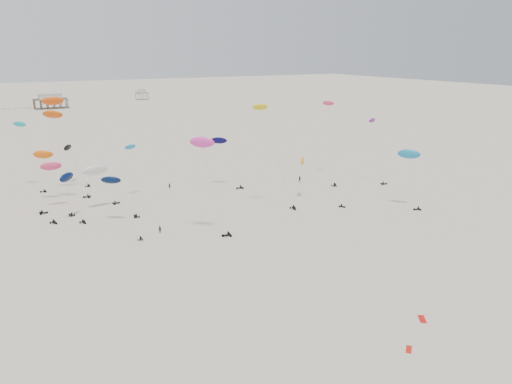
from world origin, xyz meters
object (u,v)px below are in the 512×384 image
pavilion_main (51,102)px  spectator_0 (160,233)px  pavilion_small (142,95)px  rig_0 (69,185)px  rig_4 (310,169)px  rig_9 (24,138)px

pavilion_main → spectator_0: bearing=-92.5°
pavilion_main → pavilion_small: pavilion_main is taller
pavilion_small → spectator_0: bearing=-105.8°
pavilion_main → pavilion_small: 76.16m
rig_0 → pavilion_small: bearing=-127.7°
pavilion_main → spectator_0: pavilion_main is taller
rig_0 → rig_4: size_ratio=0.72×
spectator_0 → rig_0: bearing=-30.6°
rig_4 → rig_9: bearing=-58.6°
rig_4 → spectator_0: 43.07m
spectator_0 → pavilion_small: bearing=-84.3°
rig_4 → spectator_0: (-41.96, -5.33, -8.08)m
rig_0 → rig_4: bearing=148.5°
spectator_0 → rig_4: bearing=-151.3°
rig_4 → rig_9: (-62.39, 47.33, 6.10)m
pavilion_small → spectator_0: 299.70m
pavilion_main → rig_9: size_ratio=1.08×
pavilion_small → rig_0: bearing=-109.6°
rig_4 → rig_9: 78.55m
pavilion_main → spectator_0: (-11.36, -258.43, -4.22)m
pavilion_main → pavilion_small: size_ratio=2.33×
pavilion_small → spectator_0: (-81.36, -288.43, -3.49)m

